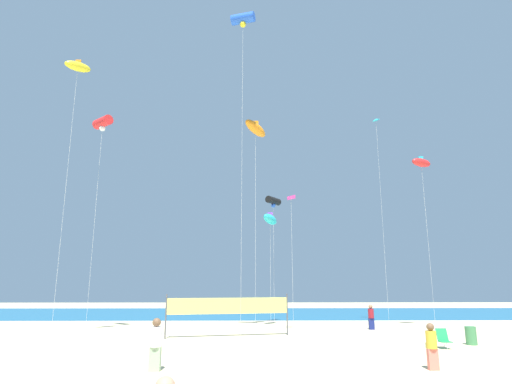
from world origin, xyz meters
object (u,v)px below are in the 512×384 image
object	(u,v)px
trash_barrel	(471,336)
kite_magenta_diamond	(291,199)
kite_cyan_inflatable	(270,219)
kite_blue_tube	(243,20)
beachgoer_white_shirt	(156,343)
beachgoer_maroon_shirt	(371,316)
beachgoer_mustard_shirt	(432,345)
beach_handbag	(429,345)
kite_yellow_inflatable	(78,67)
kite_red_inflatable	(421,163)
kite_orange_inflatable	(256,129)
volleyball_net	(229,308)
kite_black_tube	(273,201)
folding_beach_chair	(444,338)
kite_cyan_diamond	(376,125)
kite_red_tube	(103,123)

from	to	relation	value
trash_barrel	kite_magenta_diamond	size ratio (longest dim) A/B	0.10
trash_barrel	kite_cyan_inflatable	xyz separation A→B (m)	(-9.53, 8.81, 7.19)
trash_barrel	kite_blue_tube	xyz separation A→B (m)	(-11.54, 3.14, 19.78)
beachgoer_white_shirt	beachgoer_maroon_shirt	distance (m)	17.97
beachgoer_maroon_shirt	beachgoer_mustard_shirt	distance (m)	13.92
beach_handbag	kite_blue_tube	distance (m)	22.41
beach_handbag	beachgoer_white_shirt	bearing A→B (deg)	-155.20
kite_magenta_diamond	kite_yellow_inflatable	xyz separation A→B (m)	(-13.23, -3.32, 7.48)
kite_red_inflatable	kite_orange_inflatable	world-z (taller)	kite_orange_inflatable
beachgoer_mustard_shirt	kite_magenta_diamond	distance (m)	14.25
beachgoer_maroon_shirt	trash_barrel	bearing A→B (deg)	-81.66
beachgoer_white_shirt	kite_orange_inflatable	distance (m)	18.73
volleyball_net	beach_handbag	size ratio (longest dim) A/B	24.54
kite_orange_inflatable	beach_handbag	bearing A→B (deg)	-43.14
kite_cyan_inflatable	kite_yellow_inflatable	bearing A→B (deg)	-149.86
beach_handbag	kite_black_tube	size ratio (longest dim) A/B	0.03
kite_yellow_inflatable	trash_barrel	bearing A→B (deg)	-4.79
beachgoer_white_shirt	beachgoer_maroon_shirt	bearing A→B (deg)	147.87
folding_beach_chair	beach_handbag	xyz separation A→B (m)	(-0.61, 0.25, -0.35)
beachgoer_white_shirt	trash_barrel	size ratio (longest dim) A/B	2.01
beachgoer_white_shirt	kite_cyan_inflatable	xyz separation A→B (m)	(4.79, 15.19, 6.68)
beachgoer_white_shirt	kite_red_inflatable	distance (m)	23.20
kite_cyan_diamond	beach_handbag	bearing A→B (deg)	-99.15
beachgoer_maroon_shirt	beach_handbag	bearing A→B (deg)	-100.38
trash_barrel	kite_orange_inflatable	xyz separation A→B (m)	(-10.64, 6.67, 13.43)
trash_barrel	kite_red_inflatable	xyz separation A→B (m)	(1.30, 7.13, 11.07)
kite_cyan_inflatable	kite_yellow_inflatable	world-z (taller)	kite_yellow_inflatable
kite_blue_tube	beachgoer_white_shirt	bearing A→B (deg)	-106.27
kite_cyan_diamond	kite_blue_tube	xyz separation A→B (m)	(-10.88, -7.50, 4.44)
beachgoer_maroon_shirt	folding_beach_chair	world-z (taller)	beachgoer_maroon_shirt
trash_barrel	beach_handbag	world-z (taller)	trash_barrel
beachgoer_maroon_shirt	kite_red_inflatable	distance (m)	11.43
beachgoer_mustard_shirt	kite_red_inflatable	distance (m)	18.18
beachgoer_white_shirt	kite_cyan_diamond	size ratio (longest dim) A/B	0.11
kite_red_inflatable	kite_cyan_diamond	bearing A→B (deg)	119.20
beachgoer_maroon_shirt	volleyball_net	world-z (taller)	volleyball_net
volleyball_net	kite_red_inflatable	distance (m)	17.16
beachgoer_maroon_shirt	kite_red_tube	bearing A→B (deg)	174.46
kite_yellow_inflatable	kite_magenta_diamond	bearing A→B (deg)	14.10
beachgoer_mustard_shirt	folding_beach_chair	distance (m)	5.85
volleyball_net	kite_magenta_diamond	size ratio (longest dim) A/B	0.80
folding_beach_chair	kite_orange_inflatable	distance (m)	17.82
folding_beach_chair	beach_handbag	distance (m)	0.75
beachgoer_maroon_shirt	beach_handbag	xyz separation A→B (m)	(0.33, -8.39, -0.76)
beachgoer_white_shirt	kite_red_tube	distance (m)	18.44
beach_handbag	kite_blue_tube	world-z (taller)	kite_blue_tube
kite_red_inflatable	kite_orange_inflatable	bearing A→B (deg)	-177.81
folding_beach_chair	kite_yellow_inflatable	bearing A→B (deg)	-155.55
kite_red_tube	kite_black_tube	bearing A→B (deg)	25.83
beachgoer_maroon_shirt	kite_orange_inflatable	xyz separation A→B (m)	(-7.78, -0.79, 13.00)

